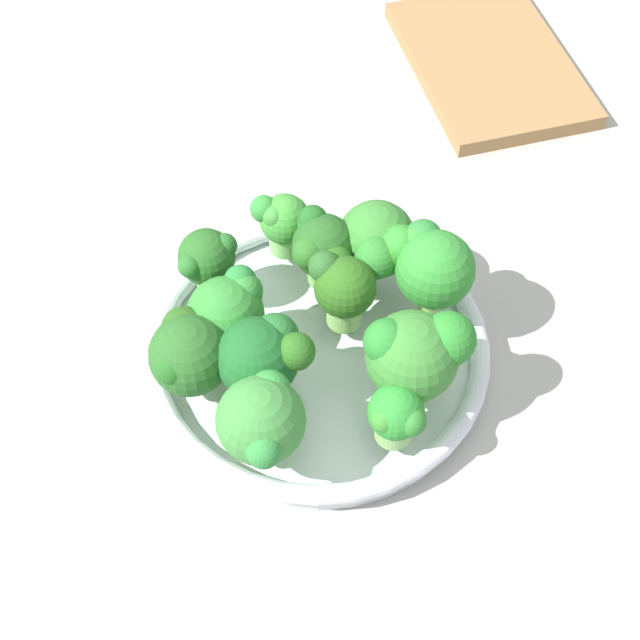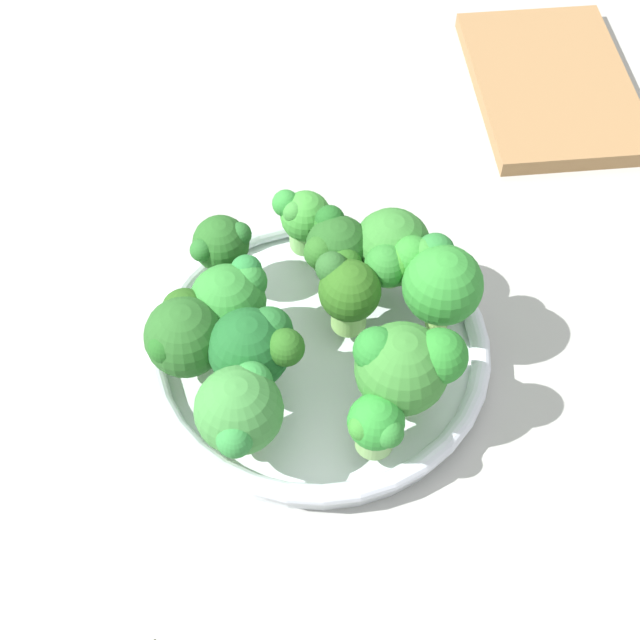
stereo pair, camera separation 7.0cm
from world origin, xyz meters
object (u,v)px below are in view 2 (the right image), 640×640
(broccoli_floret_8, at_px, (184,334))
(broccoli_floret_9, at_px, (393,251))
(bowl, at_px, (320,353))
(broccoli_floret_3, at_px, (335,247))
(broccoli_floret_7, at_px, (240,410))
(cutting_board, at_px, (552,85))
(broccoli_floret_2, at_px, (258,351))
(broccoli_floret_1, at_px, (376,425))
(broccoli_floret_5, at_px, (221,246))
(broccoli_floret_10, at_px, (441,281))
(broccoli_floret_6, at_px, (231,299))
(broccoli_floret_11, at_px, (303,218))
(broccoli_floret_0, at_px, (345,286))
(broccoli_floret_4, at_px, (405,366))

(broccoli_floret_8, distance_m, broccoli_floret_9, 0.17)
(bowl, xyz_separation_m, broccoli_floret_3, (0.05, -0.05, 0.05))
(broccoli_floret_7, height_order, cutting_board, broccoli_floret_7)
(broccoli_floret_2, bearing_deg, broccoli_floret_1, -158.32)
(broccoli_floret_5, bearing_deg, broccoli_floret_1, -178.80)
(broccoli_floret_10, bearing_deg, bowl, 68.76)
(broccoli_floret_2, xyz_separation_m, broccoli_floret_6, (0.05, -0.01, -0.00))
(bowl, bearing_deg, broccoli_floret_8, 64.99)
(broccoli_floret_11, bearing_deg, broccoli_floret_7, 132.44)
(broccoli_floret_6, relative_size, broccoli_floret_8, 0.99)
(broccoli_floret_0, distance_m, broccoli_floret_1, 0.12)
(broccoli_floret_4, xyz_separation_m, broccoli_floret_9, (0.09, -0.06, -0.00))
(broccoli_floret_3, distance_m, broccoli_floret_11, 0.05)
(broccoli_floret_1, height_order, broccoli_floret_7, broccoli_floret_7)
(broccoli_floret_9, height_order, broccoli_floret_11, broccoli_floret_9)
(broccoli_floret_7, xyz_separation_m, broccoli_floret_10, (0.01, -0.18, 0.00))
(broccoli_floret_8, bearing_deg, broccoli_floret_3, -88.85)
(broccoli_floret_0, height_order, cutting_board, broccoli_floret_0)
(broccoli_floret_4, distance_m, broccoli_floret_10, 0.08)
(broccoli_floret_3, relative_size, broccoli_floret_10, 0.84)
(broccoli_floret_8, bearing_deg, broccoli_floret_6, -81.40)
(broccoli_floret_1, bearing_deg, broccoli_floret_6, 10.34)
(broccoli_floret_1, height_order, broccoli_floret_8, broccoli_floret_8)
(broccoli_floret_7, bearing_deg, cutting_board, -69.95)
(broccoli_floret_0, xyz_separation_m, broccoli_floret_8, (0.03, 0.12, -0.00))
(broccoli_floret_3, relative_size, broccoli_floret_11, 1.19)
(broccoli_floret_5, xyz_separation_m, broccoli_floret_6, (-0.05, 0.02, 0.00))
(broccoli_floret_6, bearing_deg, bowl, -136.55)
(broccoli_floret_8, bearing_deg, broccoli_floret_10, -113.20)
(broccoli_floret_0, height_order, broccoli_floret_7, broccoli_floret_7)
(broccoli_floret_0, relative_size, broccoli_floret_8, 0.98)
(broccoli_floret_2, distance_m, broccoli_floret_10, 0.15)
(broccoli_floret_2, xyz_separation_m, broccoli_floret_10, (-0.03, -0.14, 0.01))
(broccoli_floret_9, bearing_deg, broccoli_floret_11, 23.47)
(broccoli_floret_1, xyz_separation_m, cutting_board, (0.23, -0.40, -0.05))
(broccoli_floret_5, relative_size, broccoli_floret_7, 0.83)
(broccoli_floret_4, bearing_deg, broccoli_floret_9, -33.81)
(broccoli_floret_6, distance_m, broccoli_floret_9, 0.13)
(broccoli_floret_2, height_order, broccoli_floret_9, broccoli_floret_2)
(broccoli_floret_10, bearing_deg, broccoli_floret_2, 78.00)
(broccoli_floret_2, relative_size, broccoli_floret_6, 1.06)
(broccoli_floret_6, distance_m, broccoli_floret_10, 0.16)
(broccoli_floret_8, bearing_deg, bowl, -115.01)
(broccoli_floret_7, relative_size, broccoli_floret_11, 1.35)
(broccoli_floret_3, height_order, broccoli_floret_4, broccoli_floret_4)
(broccoli_floret_4, relative_size, broccoli_floret_5, 1.21)
(broccoli_floret_0, bearing_deg, broccoli_floret_3, -24.72)
(cutting_board, bearing_deg, broccoli_floret_3, 104.93)
(broccoli_floret_2, height_order, broccoli_floret_11, broccoli_floret_2)
(broccoli_floret_0, height_order, broccoli_floret_2, broccoli_floret_2)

